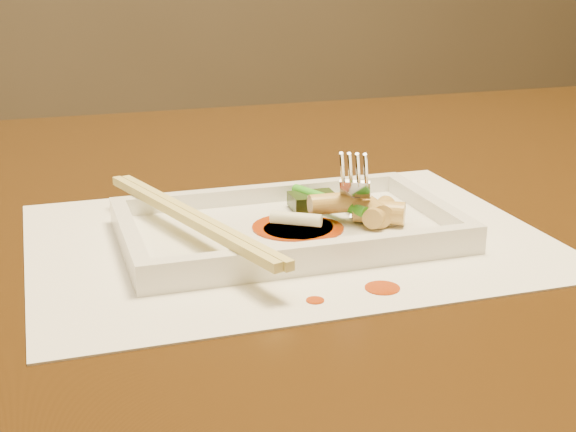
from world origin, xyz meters
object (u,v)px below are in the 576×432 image
object	(u,v)px
table	(304,294)
placemat	(288,238)
chopstick_a	(185,217)
fork	(364,126)
plate_base	(288,233)

from	to	relation	value
table	placemat	xyz separation A→B (m)	(-0.05, -0.11, 0.10)
placemat	chopstick_a	world-z (taller)	chopstick_a
chopstick_a	fork	world-z (taller)	fork
placemat	fork	xyz separation A→B (m)	(0.07, 0.02, 0.08)
plate_base	chopstick_a	bearing A→B (deg)	180.00
table	chopstick_a	bearing A→B (deg)	-140.86
table	chopstick_a	xyz separation A→B (m)	(-0.13, -0.11, 0.13)
table	chopstick_a	world-z (taller)	chopstick_a
placemat	fork	distance (m)	0.11
table	fork	size ratio (longest dim) A/B	10.00
chopstick_a	fork	size ratio (longest dim) A/B	1.78
placemat	chopstick_a	size ratio (longest dim) A/B	1.61
plate_base	chopstick_a	size ratio (longest dim) A/B	1.05
table	chopstick_a	size ratio (longest dim) A/B	5.63
table	plate_base	size ratio (longest dim) A/B	5.38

